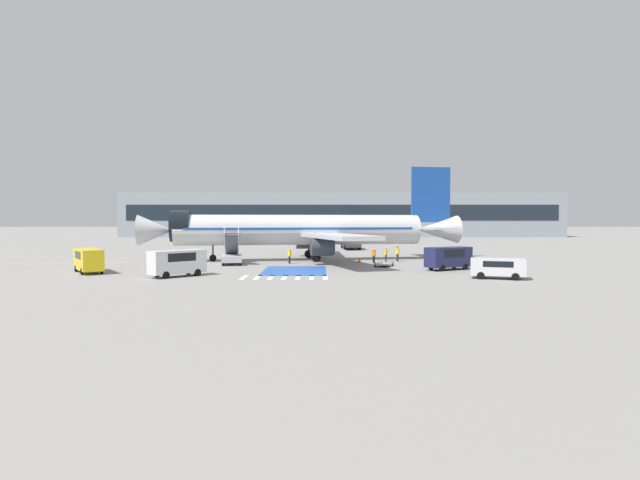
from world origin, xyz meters
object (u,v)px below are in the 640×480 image
Objects in this scene: boarding_stairs_forward at (230,255)px; traffic_cone_1 at (357,260)px; service_van_1 at (175,261)px; service_van_0 at (495,266)px; airliner at (303,230)px; traffic_cone_0 at (197,262)px; ground_crew_1 at (372,255)px; terminal_building at (339,215)px; service_van_2 at (446,256)px; service_van_3 at (86,259)px; ground_crew_0 at (288,255)px; fuel_tanker at (349,239)px; baggage_cart at (382,264)px; ground_crew_3 at (396,252)px; ground_crew_2 at (384,253)px.

boarding_stairs_forward is 9.06× the size of traffic_cone_1.
service_van_0 is at bearing -137.18° from service_van_1.
airliner is 21.44m from service_van_1.
airliner is 78.45× the size of traffic_cone_0.
ground_crew_1 is (8.17, -4.44, -2.85)m from airliner.
terminal_building is (16.60, 94.08, 5.50)m from boarding_stairs_forward.
service_van_2 is 100.82m from terminal_building.
service_van_3 is 21.25m from ground_crew_0.
traffic_cone_1 is (6.51, -3.83, -3.54)m from airliner.
service_van_0 is 2.81× the size of ground_crew_1.
fuel_tanker reaches higher than traffic_cone_0.
service_van_0 is at bearing 12.00° from ground_crew_0.
airliner is 26.44m from service_van_0.
traffic_cone_1 is (-0.70, -27.82, -1.49)m from fuel_tanker.
service_van_0 is 1.01× the size of service_van_1.
service_van_2 is at bearing 149.84° from service_van_3.
baggage_cart is (-6.07, 3.68, -1.12)m from service_van_2.
service_van_3 reaches higher than ground_crew_3.
traffic_cone_1 is 92.25m from terminal_building.
terminal_building is (0.17, 92.63, 5.55)m from ground_crew_1.
ground_crew_1 is at bearing -20.13° from traffic_cone_1.
service_van_2 reaches higher than traffic_cone_1.
ground_crew_3 reaches higher than service_van_0.
service_van_1 is at bearing 139.54° from airliner.
service_van_1 is at bearing -100.26° from terminal_building.
traffic_cone_1 is (-10.68, 16.07, -0.76)m from service_van_0.
baggage_cart is 1.73× the size of ground_crew_2.
service_van_2 is 10.91m from ground_crew_3.
service_van_1 reaches higher than ground_crew_3.
airliner is 23.02× the size of ground_crew_0.
service_van_3 is 30.48m from ground_crew_1.
service_van_0 is 19.06m from ground_crew_2.
airliner is at bearing -121.57° from service_van_0.
service_van_1 reaches higher than traffic_cone_1.
boarding_stairs_forward is at bearing -121.75° from ground_crew_0.
traffic_cone_1 is at bearing 4.45° from traffic_cone_0.
service_van_0 is 14.08m from baggage_cart.
ground_crew_1 is 4.01m from ground_crew_3.
boarding_stairs_forward is 4.04m from traffic_cone_0.
service_van_2 is 11.18m from ground_crew_2.
traffic_cone_0 is at bearing -128.01° from ground_crew_0.
airliner is 0.31× the size of terminal_building.
boarding_stairs_forward is at bearing -56.06° from service_van_1.
boarding_stairs_forward is 1.06× the size of service_van_2.
traffic_cone_0 is at bearing -175.55° from traffic_cone_1.
service_van_1 is at bearing 126.38° from service_van_3.
airliner is 13.52× the size of baggage_cart.
service_van_1 is (-28.12, 1.61, 0.34)m from service_van_0.
traffic_cone_1 is (17.44, 14.46, -1.10)m from service_van_1.
terminal_building is at bearing 124.41° from ground_crew_1.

